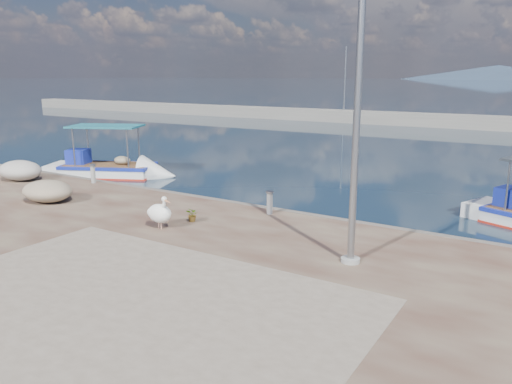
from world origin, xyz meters
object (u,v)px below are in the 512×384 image
object	(u,v)px
pelican	(160,213)
lamp_post	(357,119)
boat_left	(108,172)
bollard_near	(270,202)

from	to	relation	value
pelican	lamp_post	bearing A→B (deg)	19.34
boat_left	pelican	distance (m)	10.96
boat_left	lamp_post	xyz separation A→B (m)	(14.55, -5.71, 3.58)
lamp_post	pelican	bearing A→B (deg)	-175.55
boat_left	pelican	bearing A→B (deg)	-59.10
boat_left	pelican	world-z (taller)	boat_left
lamp_post	boat_left	bearing A→B (deg)	158.57
bollard_near	lamp_post	bearing A→B (deg)	-34.58
bollard_near	pelican	bearing A→B (deg)	-121.73
boat_left	bollard_near	bearing A→B (deg)	-41.21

